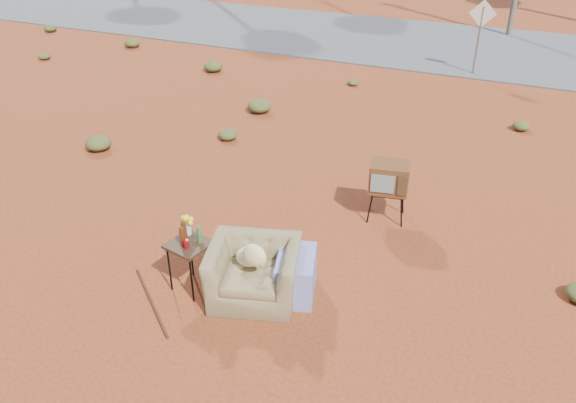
% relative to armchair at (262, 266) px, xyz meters
% --- Properties ---
extents(ground, '(140.00, 140.00, 0.00)m').
position_rel_armchair_xyz_m(ground, '(-0.31, -0.05, -0.51)').
color(ground, '#963D1E').
rests_on(ground, ground).
extents(highway, '(140.00, 7.00, 0.04)m').
position_rel_armchair_xyz_m(highway, '(-0.31, 14.95, -0.49)').
color(highway, '#565659').
rests_on(highway, ground).
extents(armchair, '(1.61, 1.33, 1.10)m').
position_rel_armchair_xyz_m(armchair, '(0.00, 0.00, 0.00)').
color(armchair, olive).
rests_on(armchair, ground).
extents(tv_unit, '(0.75, 0.64, 1.06)m').
position_rel_armchair_xyz_m(tv_unit, '(1.04, 2.78, 0.27)').
color(tv_unit, black).
rests_on(tv_unit, ground).
extents(side_table, '(0.65, 0.65, 1.10)m').
position_rel_armchair_xyz_m(side_table, '(-1.02, -0.24, 0.30)').
color(side_table, '#3A2315').
rests_on(side_table, ground).
extents(rusty_bar, '(1.28, 1.05, 0.04)m').
position_rel_armchair_xyz_m(rusty_bar, '(-1.36, -0.81, -0.49)').
color(rusty_bar, '#4B2714').
rests_on(rusty_bar, ground).
extents(road_sign, '(0.78, 0.06, 2.19)m').
position_rel_armchair_xyz_m(road_sign, '(1.19, 11.95, 0.99)').
color(road_sign, brown).
rests_on(road_sign, ground).
extents(scrub_patch, '(17.49, 8.07, 0.33)m').
position_rel_armchair_xyz_m(scrub_patch, '(-1.14, 4.36, -0.37)').
color(scrub_patch, '#4D5324').
rests_on(scrub_patch, ground).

